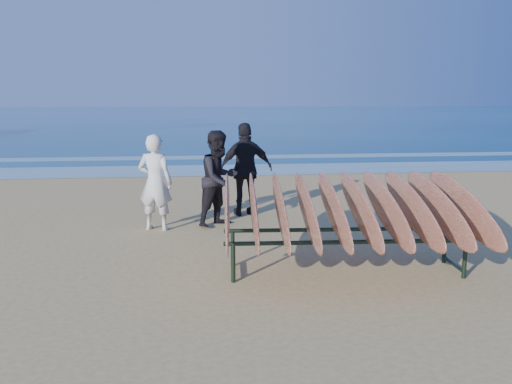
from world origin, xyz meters
TOP-DOWN VIEW (x-y plane):
  - ground at (0.00, 0.00)m, footprint 120.00×120.00m
  - ocean at (0.00, 55.00)m, footprint 160.00×160.00m
  - foam_near at (0.00, 10.00)m, footprint 160.00×160.00m
  - foam_far at (0.00, 13.50)m, footprint 160.00×160.00m
  - surfboard_rack at (1.09, -0.06)m, footprint 3.31×2.70m
  - person_white at (-1.55, 2.56)m, footprint 0.70×0.57m
  - person_dark_a at (-0.44, 2.74)m, footprint 1.05×1.03m
  - person_dark_b at (0.11, 3.55)m, footprint 1.11×0.60m

SIDE VIEW (x-z plane):
  - ground at x=0.00m, z-range 0.00..0.00m
  - ocean at x=0.00m, z-range 0.01..0.01m
  - foam_far at x=0.00m, z-range 0.01..0.01m
  - foam_near at x=0.00m, z-range 0.01..0.01m
  - person_white at x=-1.55m, z-range 0.00..1.67m
  - person_dark_a at x=-0.44m, z-range 0.00..1.71m
  - surfboard_rack at x=1.09m, z-range 0.18..1.53m
  - person_dark_b at x=0.11m, z-range 0.00..1.80m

